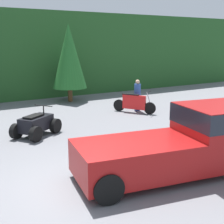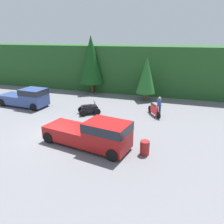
{
  "view_description": "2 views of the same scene",
  "coord_description": "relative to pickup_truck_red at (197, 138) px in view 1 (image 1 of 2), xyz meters",
  "views": [
    {
      "loc": [
        -3.29,
        -7.0,
        3.74
      ],
      "look_at": [
        3.06,
        3.58,
        0.95
      ],
      "focal_mm": 50.0,
      "sensor_mm": 36.0,
      "label": 1
    },
    {
      "loc": [
        8.29,
        -12.6,
        6.87
      ],
      "look_at": [
        3.06,
        3.58,
        0.95
      ],
      "focal_mm": 35.0,
      "sensor_mm": 36.0,
      "label": 2
    }
  ],
  "objects": [
    {
      "name": "rider_person",
      "position": [
        3.27,
        7.55,
        -0.07
      ],
      "size": [
        0.46,
        0.46,
        1.73
      ],
      "rotation": [
        0.0,
        0.0,
        -1.23
      ],
      "color": "navy",
      "rests_on": "ground_plane"
    },
    {
      "name": "tree_mid_left",
      "position": [
        1.25,
        12.07,
        1.84
      ],
      "size": [
        2.13,
        2.13,
        4.85
      ],
      "color": "brown",
      "rests_on": "ground_plane"
    },
    {
      "name": "dirt_bike",
      "position": [
        2.89,
        7.3,
        -0.5
      ],
      "size": [
        1.41,
        2.09,
        1.21
      ],
      "rotation": [
        0.0,
        0.0,
        -1.0
      ],
      "color": "black",
      "rests_on": "ground_plane"
    },
    {
      "name": "ground_plane",
      "position": [
        -3.29,
        0.85,
        -1.01
      ],
      "size": [
        80.0,
        80.0,
        0.0
      ],
      "primitive_type": "plane",
      "color": "slate"
    },
    {
      "name": "quad_atv",
      "position": [
        -2.94,
        5.88,
        -0.56
      ],
      "size": [
        2.25,
        2.06,
        1.17
      ],
      "rotation": [
        0.0,
        0.0,
        0.61
      ],
      "color": "black",
      "rests_on": "ground_plane"
    },
    {
      "name": "pickup_truck_red",
      "position": [
        0.0,
        0.0,
        0.0
      ],
      "size": [
        6.18,
        3.02,
        1.93
      ],
      "rotation": [
        0.0,
        0.0,
        -0.18
      ],
      "color": "maroon",
      "rests_on": "ground_plane"
    }
  ]
}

